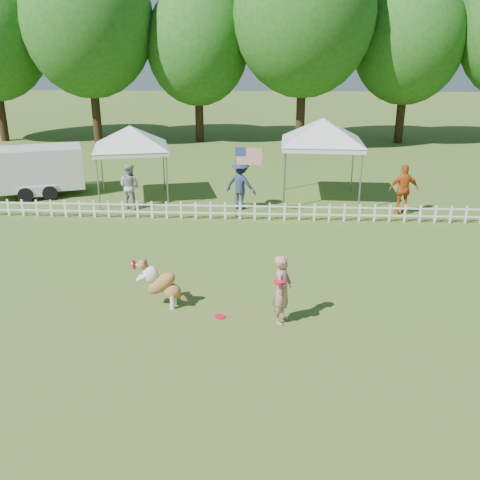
{
  "coord_description": "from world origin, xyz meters",
  "views": [
    {
      "loc": [
        1.14,
        -10.22,
        5.59
      ],
      "look_at": [
        0.51,
        2.0,
        1.1
      ],
      "focal_mm": 40.0,
      "sensor_mm": 36.0,
      "label": 1
    }
  ],
  "objects": [
    {
      "name": "canopy_tent_right",
      "position": [
        3.16,
        9.7,
        1.5
      ],
      "size": [
        3.02,
        3.02,
        3.0
      ],
      "primitive_type": null,
      "rotation": [
        0.0,
        0.0,
        -0.04
      ],
      "color": "silver",
      "rests_on": "ground"
    },
    {
      "name": "tree_right",
      "position": [
        9.0,
        22.5,
        5.2
      ],
      "size": [
        6.2,
        6.2,
        10.4
      ],
      "primitive_type": null,
      "color": "#214F16",
      "rests_on": "ground"
    },
    {
      "name": "handler",
      "position": [
        1.51,
        -0.04,
        0.76
      ],
      "size": [
        0.53,
        0.64,
        1.52
      ],
      "primitive_type": "imported",
      "rotation": [
        0.0,
        0.0,
        1.23
      ],
      "color": "tan",
      "rests_on": "ground"
    },
    {
      "name": "dog",
      "position": [
        -1.16,
        0.54,
        0.57
      ],
      "size": [
        1.12,
        0.44,
        1.14
      ],
      "primitive_type": null,
      "rotation": [
        0.0,
        0.0,
        -0.07
      ],
      "color": "brown",
      "rests_on": "ground"
    },
    {
      "name": "tree_left",
      "position": [
        -9.0,
        21.5,
        6.0
      ],
      "size": [
        7.4,
        7.4,
        12.0
      ],
      "primitive_type": null,
      "color": "#214F16",
      "rests_on": "ground"
    },
    {
      "name": "spectator_b",
      "position": [
        0.21,
        8.3,
        0.89
      ],
      "size": [
        1.32,
        1.07,
        1.78
      ],
      "primitive_type": "imported",
      "rotation": [
        0.0,
        0.0,
        2.72
      ],
      "color": "navy",
      "rests_on": "ground"
    },
    {
      "name": "flag_pole",
      "position": [
        0.09,
        7.33,
        1.22
      ],
      "size": [
        0.94,
        0.16,
        2.45
      ],
      "primitive_type": null,
      "rotation": [
        0.0,
        0.0,
        -0.06
      ],
      "color": "gray",
      "rests_on": "ground"
    },
    {
      "name": "tree_center_right",
      "position": [
        3.0,
        21.0,
        6.3
      ],
      "size": [
        7.6,
        7.6,
        12.6
      ],
      "primitive_type": null,
      "color": "#214F16",
      "rests_on": "ground"
    },
    {
      "name": "ground",
      "position": [
        0.0,
        0.0,
        0.0
      ],
      "size": [
        120.0,
        120.0,
        0.0
      ],
      "primitive_type": "plane",
      "color": "#355D1D",
      "rests_on": "ground"
    },
    {
      "name": "cargo_trailer",
      "position": [
        -7.82,
        9.72,
        0.96
      ],
      "size": [
        4.76,
        3.37,
        1.92
      ],
      "primitive_type": null,
      "rotation": [
        0.0,
        0.0,
        0.37
      ],
      "color": "silver",
      "rests_on": "ground"
    },
    {
      "name": "spectator_a",
      "position": [
        -3.77,
        8.19,
        0.82
      ],
      "size": [
        0.97,
        0.87,
        1.63
      ],
      "primitive_type": "imported",
      "rotation": [
        0.0,
        0.0,
        2.75
      ],
      "color": "#A8A8AD",
      "rests_on": "ground"
    },
    {
      "name": "spectator_c",
      "position": [
        5.87,
        7.97,
        0.87
      ],
      "size": [
        1.05,
        0.49,
        1.75
      ],
      "primitive_type": "imported",
      "rotation": [
        0.0,
        0.0,
        3.21
      ],
      "color": "#C55217",
      "rests_on": "ground"
    },
    {
      "name": "frisbee_on_turf",
      "position": [
        0.17,
        0.09,
        0.01
      ],
      "size": [
        0.26,
        0.26,
        0.02
      ],
      "primitive_type": "cylinder",
      "rotation": [
        0.0,
        0.0,
        0.14
      ],
      "color": "red",
      "rests_on": "ground"
    },
    {
      "name": "tree_center_left",
      "position": [
        -3.0,
        22.5,
        4.9
      ],
      "size": [
        6.0,
        6.0,
        9.8
      ],
      "primitive_type": null,
      "color": "#214F16",
      "rests_on": "ground"
    },
    {
      "name": "picket_fence",
      "position": [
        0.0,
        7.0,
        0.3
      ],
      "size": [
        22.0,
        0.08,
        0.6
      ],
      "primitive_type": null,
      "color": "white",
      "rests_on": "ground"
    },
    {
      "name": "canopy_tent_left",
      "position": [
        -3.93,
        9.38,
        1.37
      ],
      "size": [
        3.19,
        3.19,
        2.73
      ],
      "primitive_type": null,
      "rotation": [
        0.0,
        0.0,
        0.24
      ],
      "color": "silver",
      "rests_on": "ground"
    }
  ]
}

